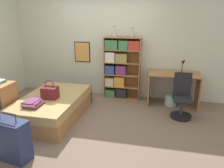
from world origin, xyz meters
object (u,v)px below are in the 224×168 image
bottle_green (114,33)px  waste_bin (170,100)px  book_stack_on_bed (33,103)px  bed (53,106)px  handbag (50,92)px  desk (173,83)px  bottle_brown (132,33)px  suitcase (11,140)px  bookcase (119,67)px  desk_chair (182,103)px  desk_lamp (183,63)px

bottle_green → waste_bin: (1.41, -0.21, -1.51)m
book_stack_on_bed → bed: bearing=78.3°
book_stack_on_bed → handbag: bearing=72.2°
desk → bottle_brown: bearing=169.1°
bottle_green → bottle_brown: 0.42m
suitcase → bookcase: size_ratio=0.49×
desk_chair → desk_lamp: bearing=87.6°
bottle_green → desk_chair: size_ratio=0.27×
handbag → desk_chair: (2.60, 0.67, -0.27)m
suitcase → bottle_green: 3.22m
suitcase → desk_chair: 3.24m
suitcase → bottle_brown: (1.37, 2.83, 1.31)m
suitcase → desk_chair: (2.55, 2.00, -0.01)m
bottle_green → desk_chair: (1.60, -0.77, -1.33)m
suitcase → bottle_brown: 3.40m
book_stack_on_bed → bottle_green: (1.14, 1.87, 1.13)m
bed → bottle_green: bearing=52.5°
bed → bottle_brown: bottle_brown is taller
bottle_green → desk_chair: bottle_green is taller
bottle_brown → bookcase: bearing=-173.5°
bottle_green → waste_bin: bottle_green is taller
bed → bottle_green: bottle_green is taller
book_stack_on_bed → desk_chair: 2.96m
bottle_brown → desk: bottle_brown is taller
bookcase → desk_chair: 1.75m
bottle_green → bottle_brown: bottle_green is taller
bottle_brown → desk_lamp: bottle_brown is taller
suitcase → desk_chair: desk_chair is taller
waste_bin → desk_chair: bearing=-71.4°
desk → desk_chair: desk_chair is taller
waste_bin → bottle_green: bearing=171.7°
handbag → bottle_brown: size_ratio=1.76×
suitcase → desk: (2.40, 2.63, 0.21)m
bookcase → desk_chair: size_ratio=1.67×
desk_lamp → waste_bin: (-0.22, -0.14, -0.86)m
bookcase → waste_bin: 1.47m
desk → suitcase: bearing=-132.3°
desk → desk_lamp: (0.18, 0.08, 0.46)m
desk → desk_chair: (0.15, -0.63, -0.22)m
suitcase → bookcase: bearing=68.9°
bed → desk_chair: size_ratio=1.99×
suitcase → book_stack_on_bed: bearing=101.7°
bed → bottle_green: 2.20m
handbag → bookcase: 1.86m
bottle_brown → waste_bin: bearing=-14.7°
desk → desk_lamp: size_ratio=3.37×
suitcase → desk_lamp: 3.80m
book_stack_on_bed → bookcase: (1.26, 1.89, 0.30)m
handbag → bottle_brown: bottle_brown is taller
handbag → bottle_green: bottle_green is taller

